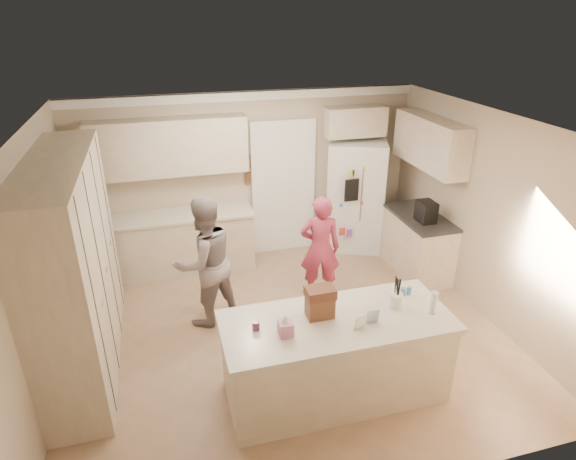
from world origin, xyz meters
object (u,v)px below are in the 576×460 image
object	(u,v)px
coffee_maker	(426,212)
dollhouse_body	(320,307)
island_base	(335,359)
teen_girl	(320,248)
teen_boy	(205,262)
utensil_crock	(396,300)
tissue_box	(286,329)
refrigerator	(355,196)

from	to	relation	value
coffee_maker	dollhouse_body	bearing A→B (deg)	-140.71
island_base	teen_girl	distance (m)	1.90
teen_boy	dollhouse_body	bearing A→B (deg)	97.45
island_base	utensil_crock	bearing A→B (deg)	4.40
coffee_maker	island_base	distance (m)	2.87
utensil_crock	dollhouse_body	size ratio (longest dim) A/B	0.58
coffee_maker	teen_girl	distance (m)	1.63
utensil_crock	teen_girl	xyz separation A→B (m)	(-0.20, 1.77, -0.25)
utensil_crock	island_base	bearing A→B (deg)	-175.60
island_base	teen_boy	world-z (taller)	teen_boy
teen_girl	coffee_maker	bearing A→B (deg)	-163.43
tissue_box	teen_boy	bearing A→B (deg)	107.46
teen_girl	teen_boy	bearing A→B (deg)	19.56
teen_boy	refrigerator	bearing A→B (deg)	-174.05
refrigerator	island_base	world-z (taller)	refrigerator
refrigerator	utensil_crock	bearing A→B (deg)	-84.02
utensil_crock	tissue_box	distance (m)	1.21
island_base	refrigerator	bearing A→B (deg)	64.59
dollhouse_body	teen_girl	size ratio (longest dim) A/B	0.17
refrigerator	coffee_maker	xyz separation A→B (m)	(0.55, -1.26, 0.17)
refrigerator	teen_girl	world-z (taller)	refrigerator
utensil_crock	teen_boy	size ratio (longest dim) A/B	0.09
refrigerator	coffee_maker	world-z (taller)	refrigerator
refrigerator	dollhouse_body	size ratio (longest dim) A/B	6.92
teen_boy	teen_girl	xyz separation A→B (m)	(1.55, 0.16, -0.10)
coffee_maker	tissue_box	distance (m)	3.28
island_base	utensil_crock	distance (m)	0.86
tissue_box	teen_boy	size ratio (longest dim) A/B	0.08
refrigerator	teen_girl	bearing A→B (deg)	-106.83
island_base	teen_boy	xyz separation A→B (m)	(-1.10, 1.66, 0.41)
tissue_box	teen_boy	distance (m)	1.85
refrigerator	island_base	size ratio (longest dim) A/B	0.82
refrigerator	utensil_crock	distance (m)	3.22
refrigerator	coffee_maker	distance (m)	1.38
refrigerator	utensil_crock	size ratio (longest dim) A/B	12.00
tissue_box	teen_boy	world-z (taller)	teen_boy
refrigerator	dollhouse_body	xyz separation A→B (m)	(-1.65, -3.06, 0.14)
teen_girl	utensil_crock	bearing A→B (deg)	110.12
refrigerator	teen_girl	distance (m)	1.71
coffee_maker	island_base	size ratio (longest dim) A/B	0.14
utensil_crock	coffee_maker	bearing A→B (deg)	52.88
utensil_crock	refrigerator	bearing A→B (deg)	74.70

